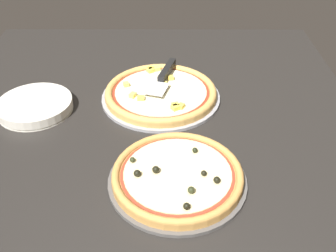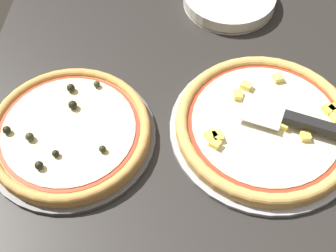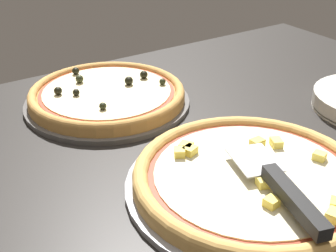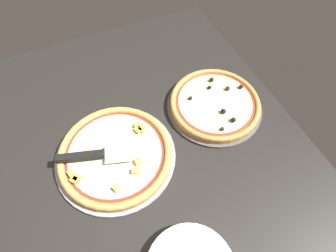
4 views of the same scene
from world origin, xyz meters
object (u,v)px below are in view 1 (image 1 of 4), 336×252
object	(u,v)px
plate_stack	(35,106)
pizza_back	(177,175)
pizza_front	(161,92)
serving_spatula	(165,73)

from	to	relation	value
plate_stack	pizza_back	bearing A→B (deg)	144.17
pizza_front	plate_stack	size ratio (longest dim) A/B	1.57
pizza_front	serving_spatula	world-z (taller)	serving_spatula
serving_spatula	pizza_back	bearing A→B (deg)	94.17
pizza_back	serving_spatula	world-z (taller)	serving_spatula
pizza_back	plate_stack	xyz separation A→B (cm)	(44.80, -32.35, -0.75)
pizza_front	pizza_back	distance (cm)	40.12
serving_spatula	pizza_front	bearing A→B (deg)	80.20
pizza_back	serving_spatula	size ratio (longest dim) A/B	1.39
pizza_front	plate_stack	xyz separation A→B (cm)	(39.87, 7.47, -0.59)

